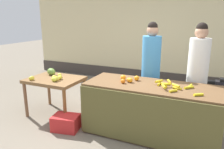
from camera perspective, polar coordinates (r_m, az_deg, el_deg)
The scene contains 11 objects.
ground_plane at distance 3.91m, azimuth 2.91°, elevation -13.85°, with size 24.00×24.00×0.00m, color #756B5B.
market_wall_back at distance 6.30m, azimuth 13.13°, elevation 11.64°, with size 8.43×0.23×3.19m.
fruit_stall_counter at distance 3.59m, azimuth 9.97°, elevation -9.25°, with size 2.08×0.83×0.85m.
side_table_wooden at distance 4.33m, azimuth -14.80°, elevation -2.16°, with size 1.01×0.77×0.74m.
banana_bunch_pile at distance 3.38m, azimuth 15.73°, elevation -2.89°, with size 0.72×0.61×0.07m.
orange_pile at distance 3.57m, azimuth 4.36°, elevation -1.20°, with size 0.30×0.32×0.09m.
mango_papaya_pile at distance 4.38m, azimuth -15.53°, elevation 0.03°, with size 0.57×0.62×0.14m.
vendor_woman_blue_shirt at distance 4.08m, azimuth 10.14°, elevation 0.91°, with size 0.34×0.34×1.80m.
vendor_woman_white_shirt at distance 3.95m, azimuth 21.49°, elevation -0.41°, with size 0.34×0.34×1.80m.
produce_crate at distance 3.87m, azimuth -12.05°, elevation -12.31°, with size 0.44×0.32×0.26m, color red.
produce_sack at distance 4.56m, azimuth -2.02°, elevation -5.54°, with size 0.36×0.30×0.58m, color maroon.
Camera 1 is at (1.22, -3.21, 1.88)m, focal length 34.69 mm.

